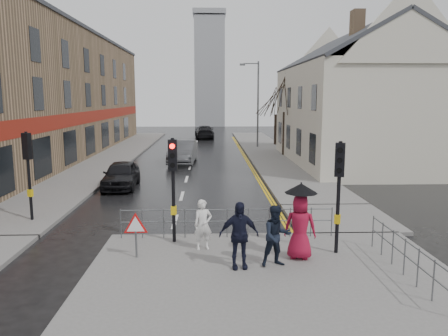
{
  "coord_description": "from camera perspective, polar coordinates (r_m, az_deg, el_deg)",
  "views": [
    {
      "loc": [
        1.36,
        -13.56,
        4.79
      ],
      "look_at": [
        1.96,
        4.0,
        1.96
      ],
      "focal_mm": 35.0,
      "sensor_mm": 36.0,
      "label": 1
    }
  ],
  "objects": [
    {
      "name": "guard_railing_front",
      "position": [
        14.71,
        0.42,
        -6.34
      ],
      "size": [
        7.14,
        0.04,
        1.0
      ],
      "color": "#595B5E",
      "rests_on": "near_pavement"
    },
    {
      "name": "pedestrian_a",
      "position": [
        13.59,
        -2.75,
        -7.39
      ],
      "size": [
        0.65,
        0.51,
        1.56
      ],
      "primitive_type": "imported",
      "rotation": [
        0.0,
        0.0,
        0.26
      ],
      "color": "white",
      "rests_on": "near_pavement"
    },
    {
      "name": "church_tower",
      "position": [
        75.68,
        -1.89,
        12.36
      ],
      "size": [
        5.0,
        5.0,
        18.0
      ],
      "primitive_type": "cube",
      "color": "gray",
      "rests_on": "ground"
    },
    {
      "name": "tree_near",
      "position": [
        36.09,
        7.95,
        9.64
      ],
      "size": [
        2.4,
        2.4,
        6.58
      ],
      "color": "#2F221A",
      "rests_on": "right_pavement"
    },
    {
      "name": "warning_sign",
      "position": [
        13.09,
        -11.47,
        -7.67
      ],
      "size": [
        0.8,
        0.07,
        1.35
      ],
      "color": "#595B5E",
      "rests_on": "near_pavement"
    },
    {
      "name": "traffic_signal_near_right",
      "position": [
        13.34,
        14.8,
        -1.22
      ],
      "size": [
        0.34,
        0.33,
        3.4
      ],
      "color": "black",
      "rests_on": "near_pavement"
    },
    {
      "name": "near_pavement",
      "position": [
        11.24,
        6.88,
        -15.75
      ],
      "size": [
        10.0,
        9.0,
        0.14
      ],
      "primitive_type": "cube",
      "color": "#605E5B",
      "rests_on": "ground"
    },
    {
      "name": "traffic_signal_far_left",
      "position": [
        18.08,
        -24.23,
        0.94
      ],
      "size": [
        0.34,
        0.33,
        3.4
      ],
      "color": "black",
      "rests_on": "left_pavement"
    },
    {
      "name": "car_parked",
      "position": [
        24.03,
        -13.29,
        -0.85
      ],
      "size": [
        1.81,
        4.24,
        1.43
      ],
      "primitive_type": "imported",
      "rotation": [
        0.0,
        0.0,
        0.03
      ],
      "color": "black",
      "rests_on": "ground"
    },
    {
      "name": "car_far",
      "position": [
        51.87,
        -2.58,
        4.72
      ],
      "size": [
        2.45,
        5.39,
        1.53
      ],
      "primitive_type": "imported",
      "rotation": [
        0.0,
        0.0,
        3.2
      ],
      "color": "black",
      "rests_on": "ground"
    },
    {
      "name": "pedestrian_b",
      "position": [
        12.32,
        6.89,
        -8.8
      ],
      "size": [
        0.96,
        0.82,
        1.73
      ],
      "primitive_type": "imported",
      "rotation": [
        0.0,
        0.0,
        0.22
      ],
      "color": "black",
      "rests_on": "near_pavement"
    },
    {
      "name": "guard_railing_side",
      "position": [
        12.61,
        22.57,
        -9.81
      ],
      "size": [
        0.04,
        4.54,
        1.0
      ],
      "color": "#595B5E",
      "rests_on": "near_pavement"
    },
    {
      "name": "pavement_bridge_right",
      "position": [
        17.98,
        14.83,
        -6.37
      ],
      "size": [
        4.0,
        4.2,
        0.14
      ],
      "primitive_type": "cube",
      "color": "#605E5B",
      "rests_on": "ground"
    },
    {
      "name": "car_mid",
      "position": [
        32.33,
        -5.4,
        2.1
      ],
      "size": [
        2.06,
        5.15,
        1.67
      ],
      "primitive_type": "imported",
      "rotation": [
        0.0,
        0.0,
        -0.06
      ],
      "color": "#404144",
      "rests_on": "ground"
    },
    {
      "name": "building_right_cream",
      "position": [
        33.31,
        16.87,
        8.77
      ],
      "size": [
        9.0,
        16.4,
        10.1
      ],
      "color": "beige",
      "rests_on": "ground"
    },
    {
      "name": "street_lamp",
      "position": [
        41.8,
        4.22,
        9.03
      ],
      "size": [
        1.83,
        0.25,
        8.0
      ],
      "color": "#595B5E",
      "rests_on": "right_pavement"
    },
    {
      "name": "pedestrian_d",
      "position": [
        12.08,
        1.95,
        -8.75
      ],
      "size": [
        1.14,
        0.56,
        1.87
      ],
      "primitive_type": "imported",
      "rotation": [
        0.0,
        0.0,
        0.09
      ],
      "color": "black",
      "rests_on": "near_pavement"
    },
    {
      "name": "building_left_terrace",
      "position": [
        37.99,
        -22.83,
        8.78
      ],
      "size": [
        8.0,
        42.0,
        10.0
      ],
      "primitive_type": "cube",
      "color": "#937455",
      "rests_on": "ground"
    },
    {
      "name": "pedestrian_with_umbrella",
      "position": [
        12.89,
        9.93,
        -6.63
      ],
      "size": [
        1.05,
        0.96,
        2.24
      ],
      "color": "maroon",
      "rests_on": "near_pavement"
    },
    {
      "name": "traffic_signal_near_left",
      "position": [
        14.01,
        -6.68,
        -0.49
      ],
      "size": [
        0.28,
        0.27,
        3.4
      ],
      "color": "black",
      "rests_on": "near_pavement"
    },
    {
      "name": "ground",
      "position": [
        14.45,
        -7.36,
        -10.28
      ],
      "size": [
        120.0,
        120.0,
        0.0
      ],
      "primitive_type": "plane",
      "color": "black",
      "rests_on": "ground"
    },
    {
      "name": "tree_far",
      "position": [
        44.07,
        6.79,
        8.63
      ],
      "size": [
        2.4,
        2.4,
        5.64
      ],
      "color": "#2F221A",
      "rests_on": "right_pavement"
    },
    {
      "name": "left_pavement",
      "position": [
        37.7,
        -13.98,
        1.71
      ],
      "size": [
        4.0,
        44.0,
        0.14
      ],
      "primitive_type": "cube",
      "color": "#605E5B",
      "rests_on": "ground"
    },
    {
      "name": "right_pavement",
      "position": [
        39.19,
        5.6,
        2.21
      ],
      "size": [
        4.0,
        40.0,
        0.14
      ],
      "primitive_type": "cube",
      "color": "#605E5B",
      "rests_on": "ground"
    }
  ]
}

